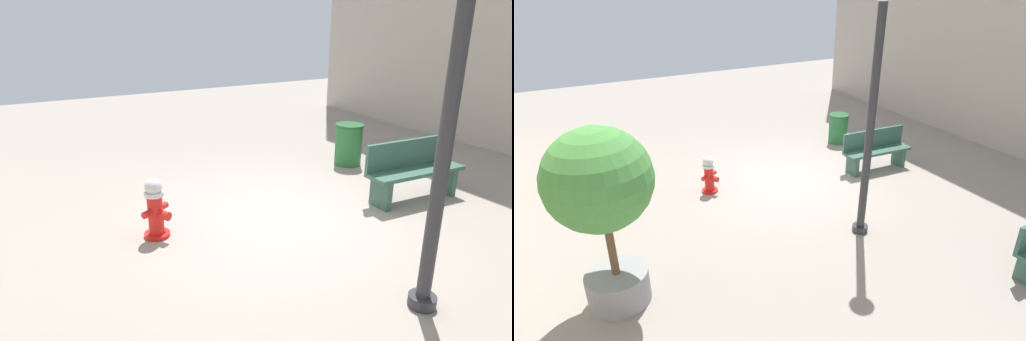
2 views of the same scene
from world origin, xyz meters
The scene contains 5 objects.
ground_plane centered at (0.00, 0.00, 0.00)m, with size 23.40×23.40×0.00m, color gray.
fire_hydrant centered at (1.79, -0.28, 0.41)m, with size 0.41×0.40×0.82m.
bench_near centered at (-2.14, 0.47, 0.50)m, with size 1.71×0.55×0.95m.
street_lamp centered at (-0.07, 2.50, 2.64)m, with size 0.36×0.36×4.30m.
trash_bin centered at (-2.42, -1.37, 0.41)m, with size 0.54×0.54×0.81m.
Camera 1 is at (3.23, 4.92, 2.77)m, focal length 30.82 mm.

